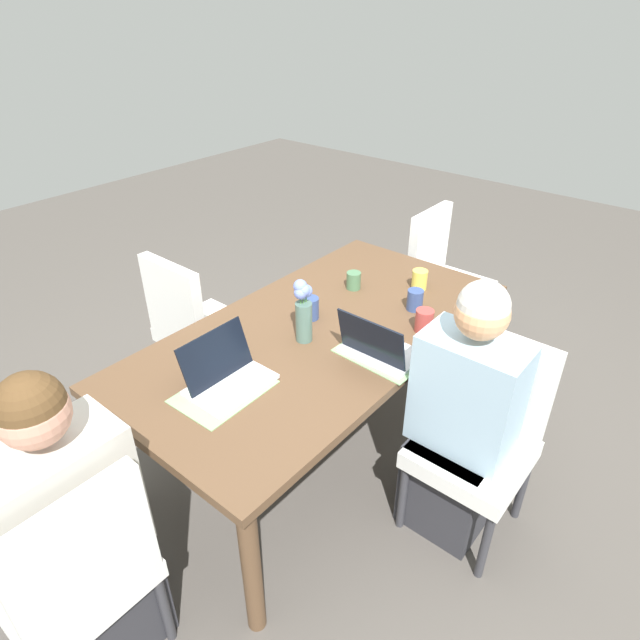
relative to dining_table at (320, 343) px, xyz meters
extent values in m
plane|color=#4C4742|center=(0.00, 0.00, -0.66)|extent=(10.00, 10.00, 0.00)
cube|color=brown|center=(0.00, 0.00, 0.06)|extent=(1.90, 0.98, 0.04)
cylinder|color=brown|center=(-0.87, -0.41, -0.31)|extent=(0.07, 0.07, 0.69)
cylinder|color=brown|center=(0.87, -0.41, -0.31)|extent=(0.07, 0.07, 0.69)
cylinder|color=brown|center=(-0.87, 0.41, -0.31)|extent=(0.07, 0.07, 0.69)
cylinder|color=brown|center=(0.87, 0.41, -0.31)|extent=(0.07, 0.07, 0.69)
cube|color=silver|center=(-1.30, -0.01, -0.25)|extent=(0.44, 0.44, 0.08)
cube|color=silver|center=(-1.30, -0.20, 0.02)|extent=(0.42, 0.06, 0.45)
cylinder|color=#333338|center=(-1.49, 0.18, -0.47)|extent=(0.04, 0.04, 0.37)
cylinder|color=#333338|center=(-1.11, 0.18, -0.47)|extent=(0.04, 0.04, 0.37)
cylinder|color=#333338|center=(-1.11, -0.20, -0.47)|extent=(0.04, 0.04, 0.37)
cube|color=#2D2D33|center=(-1.24, -0.01, -0.43)|extent=(0.34, 0.36, 0.45)
cube|color=#B7B2A8|center=(-1.24, -0.01, 0.04)|extent=(0.40, 0.24, 0.50)
sphere|color=tan|center=(-1.24, -0.01, 0.41)|extent=(0.20, 0.20, 0.20)
sphere|color=#51381E|center=(-1.24, -0.01, 0.44)|extent=(0.19, 0.19, 0.19)
cube|color=silver|center=(0.04, -0.78, -0.25)|extent=(0.44, 0.44, 0.08)
cube|color=silver|center=(0.23, -0.78, 0.02)|extent=(0.06, 0.42, 0.45)
cylinder|color=#333338|center=(-0.15, -0.97, -0.47)|extent=(0.04, 0.04, 0.37)
cylinder|color=#333338|center=(-0.15, -0.59, -0.47)|extent=(0.04, 0.04, 0.37)
cylinder|color=#333338|center=(0.23, -0.97, -0.47)|extent=(0.04, 0.04, 0.37)
cylinder|color=#333338|center=(0.23, -0.59, -0.47)|extent=(0.04, 0.04, 0.37)
cube|color=#2D2D33|center=(0.04, -0.72, -0.43)|extent=(0.36, 0.34, 0.45)
cube|color=#99B7CC|center=(0.04, -0.72, 0.04)|extent=(0.24, 0.40, 0.50)
sphere|color=tan|center=(0.04, -0.72, 0.41)|extent=(0.20, 0.20, 0.20)
sphere|color=beige|center=(0.04, -0.72, 0.44)|extent=(0.19, 0.19, 0.19)
cube|color=silver|center=(1.31, -0.02, -0.25)|extent=(0.44, 0.44, 0.08)
cube|color=silver|center=(1.31, 0.17, 0.02)|extent=(0.42, 0.06, 0.45)
cylinder|color=#333338|center=(1.50, -0.21, -0.47)|extent=(0.04, 0.04, 0.37)
cylinder|color=#333338|center=(1.12, -0.21, -0.47)|extent=(0.04, 0.04, 0.37)
cylinder|color=#333338|center=(1.50, 0.17, -0.47)|extent=(0.04, 0.04, 0.37)
cylinder|color=#333338|center=(1.12, 0.17, -0.47)|extent=(0.04, 0.04, 0.37)
cube|color=silver|center=(-0.03, 0.80, -0.25)|extent=(0.44, 0.44, 0.08)
cube|color=silver|center=(-0.22, 0.80, 0.02)|extent=(0.06, 0.42, 0.45)
cylinder|color=#333338|center=(0.16, 0.99, -0.47)|extent=(0.04, 0.04, 0.37)
cylinder|color=#333338|center=(0.16, 0.61, -0.47)|extent=(0.04, 0.04, 0.37)
cylinder|color=#333338|center=(-0.22, 0.99, -0.47)|extent=(0.04, 0.04, 0.37)
cylinder|color=#333338|center=(-0.22, 0.61, -0.47)|extent=(0.04, 0.04, 0.37)
cylinder|color=#4C6B60|center=(-0.11, 0.00, 0.17)|extent=(0.07, 0.07, 0.18)
sphere|color=#6B7FD1|center=(-0.09, 0.00, 0.31)|extent=(0.06, 0.06, 0.06)
cylinder|color=#477A3D|center=(-0.09, 0.00, 0.29)|extent=(0.01, 0.01, 0.05)
sphere|color=#6B7FD1|center=(-0.11, 0.01, 0.34)|extent=(0.06, 0.06, 0.06)
cylinder|color=#477A3D|center=(-0.11, 0.01, 0.30)|extent=(0.01, 0.01, 0.08)
sphere|color=#6B7FD1|center=(-0.12, 0.01, 0.31)|extent=(0.06, 0.06, 0.06)
cylinder|color=#477A3D|center=(-0.12, 0.01, 0.29)|extent=(0.01, 0.01, 0.05)
sphere|color=#6B7FD1|center=(-0.11, 0.00, 0.32)|extent=(0.06, 0.06, 0.06)
cylinder|color=#477A3D|center=(-0.11, 0.00, 0.29)|extent=(0.01, 0.01, 0.06)
cube|color=#7FAD70|center=(-0.58, 0.00, 0.08)|extent=(0.37, 0.27, 0.00)
cube|color=#7FAD70|center=(0.02, -0.33, 0.08)|extent=(0.28, 0.37, 0.00)
cube|color=silver|center=(0.02, -0.33, 0.09)|extent=(0.22, 0.32, 0.02)
cube|color=black|center=(-0.07, -0.33, 0.19)|extent=(0.05, 0.31, 0.20)
cube|color=silver|center=(-0.55, 0.00, 0.09)|extent=(0.32, 0.22, 0.02)
cube|color=black|center=(-0.55, 0.07, 0.19)|extent=(0.31, 0.07, 0.19)
cylinder|color=#33477A|center=(0.05, 0.10, 0.13)|extent=(0.08, 0.08, 0.11)
cylinder|color=#DBC64C|center=(0.63, -0.14, 0.13)|extent=(0.08, 0.08, 0.10)
cylinder|color=#AD3D38|center=(0.29, -0.37, 0.13)|extent=(0.08, 0.08, 0.11)
cylinder|color=#47704C|center=(0.42, 0.12, 0.12)|extent=(0.07, 0.07, 0.09)
cylinder|color=#33477A|center=(0.43, -0.24, 0.13)|extent=(0.08, 0.08, 0.10)
camera|label=1|loc=(-1.59, -1.32, 1.39)|focal=30.08mm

